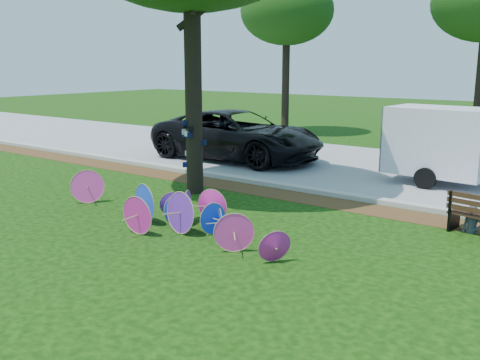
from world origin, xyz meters
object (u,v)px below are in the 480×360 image
(parasol_pile, at_px, (173,210))
(person_left, at_px, (474,207))
(black_van, at_px, (237,135))
(cargo_trailer, at_px, (439,141))

(parasol_pile, relative_size, person_left, 5.98)
(black_van, bearing_deg, parasol_pile, -153.44)
(person_left, bearing_deg, black_van, 140.00)
(parasol_pile, relative_size, black_van, 1.05)
(parasol_pile, height_order, cargo_trailer, cargo_trailer)
(black_van, bearing_deg, cargo_trailer, -88.79)
(parasol_pile, height_order, person_left, person_left)
(parasol_pile, bearing_deg, cargo_trailer, 66.89)
(black_van, xyz_separation_m, person_left, (8.93, -3.95, -0.32))
(parasol_pile, bearing_deg, black_van, 117.27)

